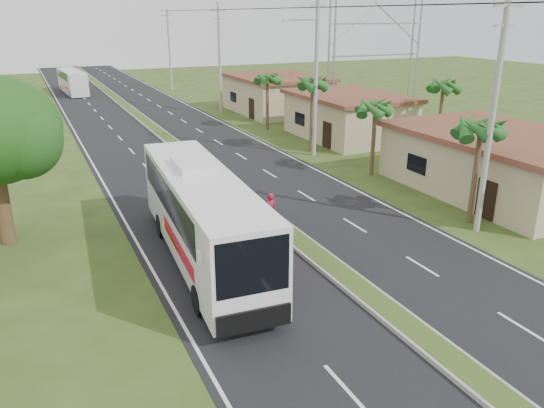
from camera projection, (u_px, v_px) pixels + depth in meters
name	position (u px, v px, depth m)	size (l,w,h in m)	color
ground	(351.00, 284.00, 20.53)	(180.00, 180.00, 0.00)	#2F4318
road_asphalt	(195.00, 162.00, 37.57)	(14.00, 160.00, 0.02)	black
median_strip	(195.00, 160.00, 37.54)	(1.20, 160.00, 0.18)	gray
lane_edge_left	(98.00, 173.00, 34.90)	(0.12, 160.00, 0.01)	silver
lane_edge_right	(280.00, 152.00, 40.25)	(0.12, 160.00, 0.01)	silver
shop_near	(499.00, 162.00, 30.64)	(8.60, 12.60, 3.52)	tan
shop_mid	(348.00, 116.00, 44.25)	(7.60, 10.60, 3.67)	tan
shop_far	(276.00, 94.00, 56.16)	(8.60, 11.60, 3.82)	tan
palm_verge_a	(481.00, 129.00, 25.08)	(2.40, 2.40, 5.45)	#473321
palm_verge_b	(375.00, 108.00, 33.04)	(2.40, 2.40, 5.05)	#473321
palm_verge_c	(313.00, 83.00, 38.51)	(2.40, 2.40, 5.85)	#473321
palm_verge_d	(267.00, 78.00, 46.58)	(2.40, 2.40, 5.25)	#473321
palm_behind_shop	(443.00, 86.00, 38.64)	(2.40, 2.40, 5.65)	#473321
utility_pole_a	(493.00, 113.00, 23.72)	(1.60, 0.28, 11.00)	gray
utility_pole_b	(316.00, 69.00, 37.15)	(3.20, 0.28, 12.00)	gray
utility_pole_c	(220.00, 58.00, 54.40)	(1.60, 0.28, 11.00)	gray
utility_pole_d	(169.00, 49.00, 71.53)	(1.60, 0.28, 10.50)	gray
billboard_lattice	(375.00, 47.00, 52.59)	(10.18, 1.18, 12.07)	gray
coach_bus_main	(202.00, 211.00, 21.70)	(3.48, 12.76, 4.08)	white
coach_bus_far	(72.00, 81.00, 69.40)	(2.86, 10.28, 2.96)	silver
motorcyclist	(270.00, 222.00, 24.38)	(1.69, 0.63, 2.24)	black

